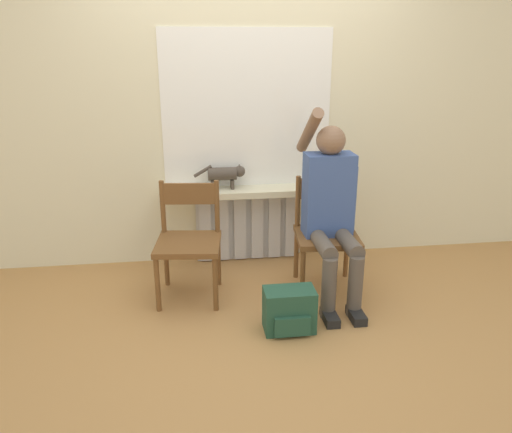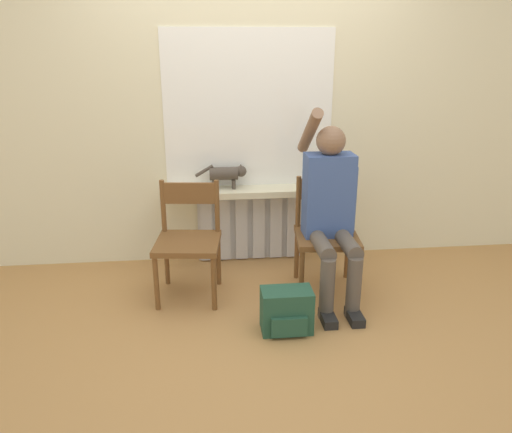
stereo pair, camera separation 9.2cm
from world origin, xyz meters
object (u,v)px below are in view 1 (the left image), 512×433
chair_left (189,240)px  person (331,206)px  chair_right (326,233)px  cat (225,174)px  backpack (289,311)px

chair_left → person: person is taller
chair_right → cat: 0.94m
chair_left → cat: cat is taller
backpack → chair_right: bearing=56.2°
cat → backpack: cat is taller
cat → chair_right: bearing=-38.4°
chair_right → chair_left: bearing=-174.4°
chair_left → person: (0.99, -0.10, 0.24)m
chair_left → backpack: bearing=-36.1°
chair_right → backpack: chair_right is taller
chair_left → backpack: chair_left is taller
chair_left → person: 1.03m
chair_left → person: size_ratio=0.61×
backpack → person: bearing=50.9°
person → chair_left: bearing=174.1°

